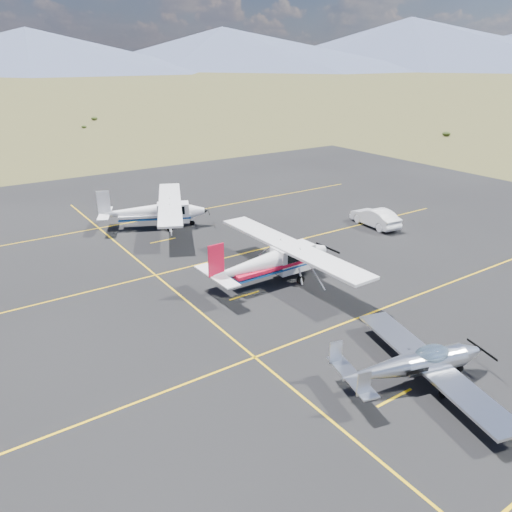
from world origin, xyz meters
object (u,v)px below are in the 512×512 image
object	(u,v)px
aircraft_cessna	(273,260)
aircraft_plain	(154,211)
sedan	(375,217)
aircraft_low_wing	(417,364)

from	to	relation	value
aircraft_cessna	aircraft_plain	world-z (taller)	aircraft_cessna
aircraft_plain	sedan	xyz separation A→B (m)	(14.59, -9.56, -0.64)
aircraft_plain	sedan	bearing A→B (deg)	-8.49
aircraft_low_wing	aircraft_cessna	distance (m)	11.51
sedan	aircraft_low_wing	bearing A→B (deg)	52.95
aircraft_cessna	sedan	world-z (taller)	aircraft_cessna
aircraft_low_wing	aircraft_cessna	xyz separation A→B (m)	(1.03, 11.45, 0.48)
aircraft_plain	sedan	world-z (taller)	aircraft_plain
aircraft_low_wing	aircraft_cessna	world-z (taller)	aircraft_cessna
aircraft_low_wing	aircraft_plain	distance (m)	24.96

